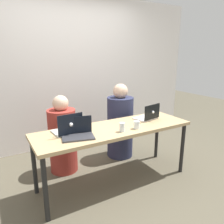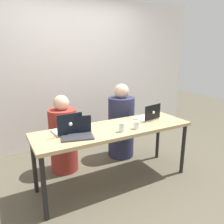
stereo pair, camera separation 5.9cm
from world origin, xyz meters
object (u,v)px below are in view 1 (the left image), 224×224
Objects in this scene: water_glass_right at (137,125)px; person_on_left at (63,138)px; laptop_back_right at (148,116)px; water_glass_center at (122,128)px; person_on_right at (120,125)px; laptop_back_left at (68,129)px; laptop_front_left at (77,133)px.

person_on_left is at bearing 130.72° from water_glass_right.
laptop_back_right is 3.68× the size of water_glass_right.
water_glass_center is at bearing 179.36° from water_glass_right.
laptop_back_left is at bearing 34.77° from person_on_right.
laptop_front_left is at bearing 168.01° from water_glass_center.
laptop_front_left is 1.07m from laptop_back_right.
laptop_front_left is at bearing 171.22° from water_glass_right.
water_glass_center is (-0.47, -0.78, 0.27)m from person_on_right.
laptop_front_left is 3.58× the size of water_glass_center.
laptop_back_left is 1.12m from laptop_back_right.
water_glass_center is at bearing 2.21° from laptop_front_left.
laptop_back_left is 0.91× the size of laptop_back_right.
water_glass_center is (0.47, -0.78, 0.31)m from person_on_left.
laptop_front_left is 4.07× the size of water_glass_right.
laptop_front_left is (0.06, -0.15, -0.01)m from laptop_back_left.
person_on_left reaches higher than laptop_back_right.
laptop_back_left is at bearing 161.13° from water_glass_right.
person_on_left is at bearing 7.88° from person_on_right.
person_on_left is 10.19× the size of water_glass_center.
person_on_right is at bearing 48.92° from laptop_front_left.
person_on_right is at bearing 59.08° from water_glass_center.
laptop_back_left is at bearing 155.21° from water_glass_center.
person_on_right is 0.95m from water_glass_center.
person_on_right reaches higher than person_on_left.
laptop_back_right reaches higher than laptop_front_left.
person_on_left reaches higher than water_glass_center.
laptop_back_right is at bearing 33.07° from water_glass_right.
person_on_right is 1.21m from laptop_front_left.
person_on_right is 11.02× the size of water_glass_center.
laptop_front_left is (-0.97, -0.67, 0.27)m from person_on_right.
person_on_right is 0.62m from laptop_back_right.
laptop_front_left reaches higher than water_glass_center.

